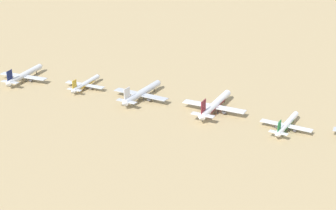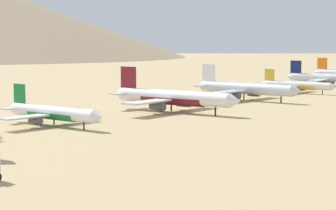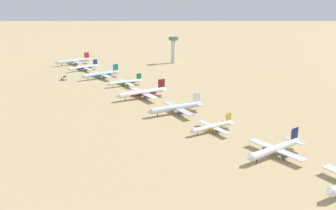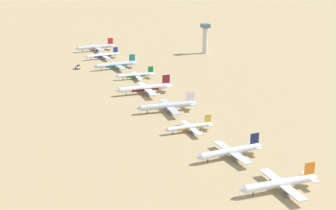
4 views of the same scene
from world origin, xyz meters
The scene contains 6 objects.
ground_plane centered at (0.00, 0.00, 0.00)m, with size 1856.52×1856.52×0.00m, color tan.
parked_jet_3 centered at (-4.70, -40.46, 3.06)m, with size 31.86×25.97×9.19m.
parked_jet_4 centered at (2.62, -1.35, 4.03)m, with size 41.97×34.10×12.10m.
parked_jet_5 centered at (3.48, 40.95, 3.88)m, with size 39.96×32.57×11.52m.
parked_jet_6 centered at (6.29, 77.95, 2.91)m, with size 30.30×24.58×8.75m.
parked_jet_7 centered at (3.37, 118.11, 3.66)m, with size 37.59×30.48×10.86m.
Camera 2 is at (98.22, -149.23, 19.45)m, focal length 69.71 mm.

